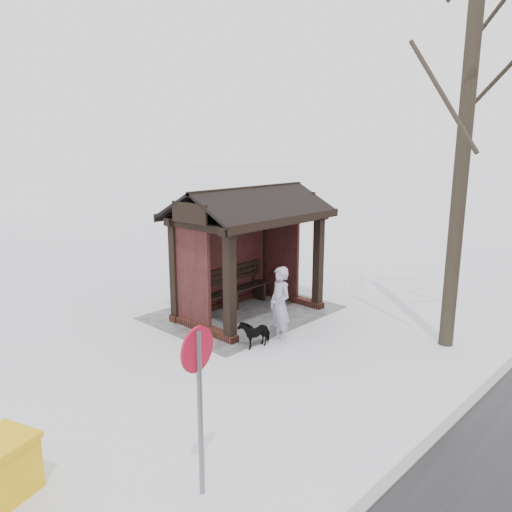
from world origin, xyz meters
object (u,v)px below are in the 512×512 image
(bus_shelter, at_px, (245,226))
(dog, at_px, (255,333))
(tree_near, at_px, (475,23))
(pedestrian, at_px, (280,305))
(road_sign, at_px, (198,374))

(bus_shelter, relative_size, dog, 5.27)
(bus_shelter, height_order, dog, bus_shelter)
(dog, bearing_deg, tree_near, 52.01)
(pedestrian, relative_size, road_sign, 0.77)
(tree_near, bearing_deg, dog, -45.11)
(pedestrian, distance_m, dog, 0.77)
(tree_near, height_order, road_sign, tree_near)
(tree_near, bearing_deg, pedestrian, -48.68)
(tree_near, distance_m, pedestrian, 6.36)
(tree_near, xyz_separation_m, road_sign, (6.39, -0.24, -4.62))
(bus_shelter, distance_m, tree_near, 6.10)
(bus_shelter, xyz_separation_m, road_sign, (4.89, 4.12, -0.63))
(bus_shelter, xyz_separation_m, tree_near, (-1.50, 4.36, 3.99))
(road_sign, bearing_deg, pedestrian, -161.04)
(tree_near, xyz_separation_m, dog, (2.79, -2.80, -5.87))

